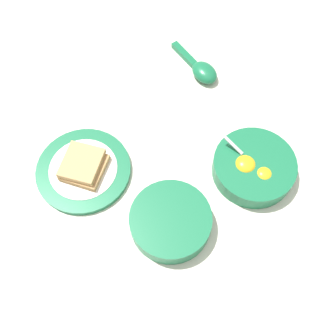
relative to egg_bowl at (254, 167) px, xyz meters
name	(u,v)px	position (x,y,z in m)	size (l,w,h in m)	color
ground_plane	(186,158)	(-0.05, -0.14, -0.02)	(3.00, 3.00, 0.00)	silver
egg_bowl	(254,167)	(0.00, 0.00, 0.00)	(0.18, 0.18, 0.07)	#196B42
toast_plate	(84,170)	(-0.04, -0.37, -0.02)	(0.21, 0.21, 0.01)	#196B42
toast_sandwich	(83,165)	(-0.04, -0.37, 0.01)	(0.12, 0.11, 0.03)	tan
soup_spoon	(201,70)	(-0.29, -0.07, -0.01)	(0.16, 0.11, 0.03)	#196B42
congee_bowl	(171,221)	(0.10, -0.19, 0.00)	(0.17, 0.17, 0.04)	#196B42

